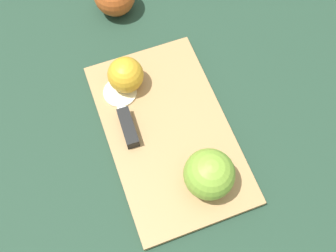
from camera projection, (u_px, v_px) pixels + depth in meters
name	position (u px, v px, depth m)	size (l,w,h in m)	color
ground_plane	(168.00, 134.00, 0.76)	(4.00, 4.00, 0.00)	#1E3828
cutting_board	(168.00, 132.00, 0.75)	(0.39, 0.24, 0.02)	#A37A4C
apple_half_left	(209.00, 174.00, 0.66)	(0.09, 0.09, 0.09)	olive
apple_half_right	(125.00, 75.00, 0.75)	(0.07, 0.07, 0.07)	gold
knife	(127.00, 124.00, 0.74)	(0.16, 0.02, 0.02)	silver
apple_slice	(120.00, 92.00, 0.77)	(0.07, 0.07, 0.00)	beige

